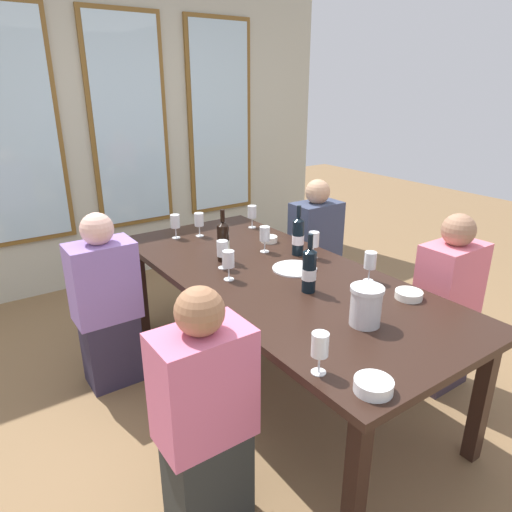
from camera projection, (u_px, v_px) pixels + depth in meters
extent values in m
plane|color=olive|center=(274.00, 379.00, 2.98)|extent=(12.00, 12.00, 0.00)
cube|color=#B8B7A2|center=(127.00, 123.00, 4.19)|extent=(4.26, 0.06, 2.90)
cube|color=brown|center=(13.00, 129.00, 3.65)|extent=(0.72, 0.03, 1.88)
cube|color=silver|center=(14.00, 129.00, 3.64)|extent=(0.64, 0.01, 1.80)
cube|color=brown|center=(129.00, 123.00, 4.16)|extent=(0.72, 0.03, 1.88)
cube|color=silver|center=(130.00, 123.00, 4.15)|extent=(0.64, 0.01, 1.80)
cube|color=brown|center=(220.00, 119.00, 4.67)|extent=(0.72, 0.03, 1.88)
cube|color=silver|center=(221.00, 119.00, 4.65)|extent=(0.64, 0.01, 1.80)
cube|color=black|center=(276.00, 277.00, 2.72)|extent=(1.06, 2.38, 0.04)
cube|color=black|center=(356.00, 483.00, 1.78)|extent=(0.07, 0.07, 0.70)
cube|color=black|center=(481.00, 400.00, 2.25)|extent=(0.07, 0.07, 0.70)
cube|color=black|center=(141.00, 288.00, 3.46)|extent=(0.07, 0.07, 0.70)
cube|color=black|center=(238.00, 264.00, 3.93)|extent=(0.07, 0.07, 0.70)
cylinder|color=white|center=(295.00, 269.00, 2.78)|extent=(0.27, 0.27, 0.01)
cylinder|color=silver|center=(366.00, 308.00, 2.13)|extent=(0.14, 0.14, 0.17)
cylinder|color=silver|center=(367.00, 289.00, 2.09)|extent=(0.16, 0.16, 0.02)
cylinder|color=black|center=(309.00, 272.00, 2.45)|extent=(0.07, 0.07, 0.23)
cone|color=black|center=(310.00, 250.00, 2.41)|extent=(0.07, 0.07, 0.02)
cylinder|color=black|center=(311.00, 241.00, 2.39)|extent=(0.03, 0.03, 0.08)
cylinder|color=silver|center=(309.00, 274.00, 2.46)|extent=(0.08, 0.08, 0.06)
cylinder|color=black|center=(223.00, 243.00, 2.88)|extent=(0.08, 0.07, 0.23)
cone|color=black|center=(223.00, 223.00, 2.83)|extent=(0.08, 0.07, 0.02)
cylinder|color=black|center=(223.00, 216.00, 2.81)|extent=(0.03, 0.03, 0.08)
cylinder|color=silver|center=(223.00, 245.00, 2.88)|extent=(0.08, 0.08, 0.06)
cylinder|color=black|center=(298.00, 238.00, 2.98)|extent=(0.07, 0.08, 0.23)
cone|color=black|center=(299.00, 219.00, 2.94)|extent=(0.07, 0.08, 0.02)
cylinder|color=black|center=(299.00, 212.00, 2.92)|extent=(0.03, 0.03, 0.08)
cylinder|color=silver|center=(298.00, 240.00, 2.99)|extent=(0.08, 0.08, 0.06)
cylinder|color=white|center=(409.00, 295.00, 2.40)|extent=(0.14, 0.14, 0.04)
cylinder|color=white|center=(373.00, 386.00, 1.68)|extent=(0.15, 0.15, 0.05)
cylinder|color=white|center=(269.00, 239.00, 3.25)|extent=(0.11, 0.11, 0.04)
cylinder|color=white|center=(223.00, 268.00, 2.80)|extent=(0.06, 0.06, 0.00)
cylinder|color=white|center=(223.00, 262.00, 2.79)|extent=(0.01, 0.01, 0.07)
cylinder|color=white|center=(222.00, 248.00, 2.76)|extent=(0.07, 0.07, 0.09)
cylinder|color=beige|center=(222.00, 253.00, 2.77)|extent=(0.06, 0.06, 0.04)
cylinder|color=white|center=(318.00, 372.00, 1.79)|extent=(0.06, 0.06, 0.00)
cylinder|color=white|center=(319.00, 363.00, 1.78)|extent=(0.01, 0.01, 0.07)
cylinder|color=white|center=(320.00, 344.00, 1.75)|extent=(0.07, 0.07, 0.09)
cylinder|color=white|center=(368.00, 281.00, 2.62)|extent=(0.06, 0.06, 0.00)
cylinder|color=white|center=(369.00, 274.00, 2.61)|extent=(0.01, 0.01, 0.07)
cylinder|color=white|center=(370.00, 260.00, 2.58)|extent=(0.07, 0.07, 0.09)
cylinder|color=white|center=(252.00, 227.00, 3.58)|extent=(0.06, 0.06, 0.00)
cylinder|color=white|center=(252.00, 222.00, 3.57)|extent=(0.01, 0.01, 0.07)
cylinder|color=white|center=(252.00, 212.00, 3.54)|extent=(0.07, 0.07, 0.09)
cylinder|color=beige|center=(252.00, 216.00, 3.55)|extent=(0.06, 0.06, 0.03)
cylinder|color=white|center=(200.00, 236.00, 3.38)|extent=(0.06, 0.06, 0.00)
cylinder|color=white|center=(200.00, 231.00, 3.37)|extent=(0.01, 0.01, 0.07)
cylinder|color=white|center=(199.00, 219.00, 3.34)|extent=(0.07, 0.07, 0.09)
cylinder|color=white|center=(313.00, 258.00, 2.96)|extent=(0.06, 0.06, 0.00)
cylinder|color=white|center=(313.00, 252.00, 2.95)|extent=(0.01, 0.01, 0.07)
cylinder|color=white|center=(314.00, 239.00, 2.92)|extent=(0.07, 0.07, 0.09)
cylinder|color=white|center=(176.00, 238.00, 3.34)|extent=(0.06, 0.06, 0.00)
cylinder|color=white|center=(176.00, 232.00, 3.33)|extent=(0.01, 0.01, 0.07)
cylinder|color=white|center=(175.00, 221.00, 3.30)|extent=(0.07, 0.07, 0.09)
cylinder|color=#590C19|center=(175.00, 225.00, 3.31)|extent=(0.06, 0.06, 0.03)
cylinder|color=white|center=(265.00, 251.00, 3.07)|extent=(0.06, 0.06, 0.00)
cylinder|color=white|center=(265.00, 246.00, 3.06)|extent=(0.01, 0.01, 0.07)
cylinder|color=white|center=(265.00, 234.00, 3.03)|extent=(0.07, 0.07, 0.09)
cylinder|color=beige|center=(265.00, 238.00, 3.04)|extent=(0.06, 0.06, 0.04)
cylinder|color=white|center=(229.00, 279.00, 2.64)|extent=(0.06, 0.06, 0.00)
cylinder|color=white|center=(229.00, 273.00, 2.63)|extent=(0.01, 0.01, 0.07)
cylinder|color=white|center=(228.00, 259.00, 2.60)|extent=(0.07, 0.07, 0.09)
cube|color=#2F293F|center=(112.00, 349.00, 2.90)|extent=(0.32, 0.24, 0.45)
cube|color=#8E6DBA|center=(104.00, 281.00, 2.74)|extent=(0.38, 0.24, 0.48)
sphere|color=beige|center=(97.00, 229.00, 2.62)|extent=(0.19, 0.19, 0.19)
cube|color=#35353A|center=(313.00, 286.00, 3.79)|extent=(0.32, 0.24, 0.45)
cube|color=#38405B|center=(316.00, 232.00, 3.63)|extent=(0.38, 0.24, 0.48)
sphere|color=tan|center=(318.00, 192.00, 3.51)|extent=(0.19, 0.19, 0.19)
cube|color=#2C2F2D|center=(208.00, 477.00, 1.96)|extent=(0.32, 0.24, 0.45)
cube|color=pink|center=(203.00, 386.00, 1.80)|extent=(0.38, 0.24, 0.48)
sphere|color=#A36F4C|center=(200.00, 311.00, 1.68)|extent=(0.19, 0.19, 0.19)
cube|color=#382D37|center=(439.00, 351.00, 2.89)|extent=(0.32, 0.24, 0.45)
cube|color=#E86D82|center=(450.00, 283.00, 2.72)|extent=(0.38, 0.24, 0.48)
sphere|color=#A07458|center=(459.00, 230.00, 2.61)|extent=(0.19, 0.19, 0.19)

